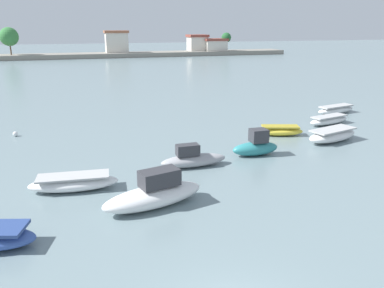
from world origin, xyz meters
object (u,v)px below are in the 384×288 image
(moored_boat_5, at_px, (256,146))
(moored_boat_9, at_px, (336,110))
(moored_boat_2, at_px, (74,183))
(moored_boat_8, at_px, (329,120))
(mooring_buoy_1, at_px, (15,134))
(moored_boat_4, at_px, (193,159))
(moored_boat_3, at_px, (154,194))
(moored_boat_6, at_px, (280,131))
(moored_boat_7, at_px, (332,135))

(moored_boat_5, distance_m, moored_boat_9, 17.73)
(moored_boat_2, xyz_separation_m, moored_boat_8, (23.66, 8.93, -0.04))
(moored_boat_8, bearing_deg, mooring_buoy_1, 158.08)
(moored_boat_5, bearing_deg, moored_boat_2, -167.59)
(moored_boat_4, bearing_deg, moored_boat_9, 28.75)
(mooring_buoy_1, bearing_deg, moored_boat_3, -62.64)
(moored_boat_3, relative_size, moored_boat_6, 1.42)
(moored_boat_5, distance_m, moored_boat_6, 6.09)
(moored_boat_9, relative_size, mooring_buoy_1, 12.51)
(moored_boat_7, bearing_deg, mooring_buoy_1, 144.63)
(moored_boat_6, distance_m, moored_boat_9, 11.75)
(moored_boat_2, height_order, moored_boat_5, moored_boat_5)
(moored_boat_2, bearing_deg, moored_boat_7, 16.20)
(moored_boat_3, relative_size, moored_boat_8, 1.19)
(moored_boat_3, height_order, mooring_buoy_1, moored_boat_3)
(moored_boat_4, relative_size, moored_boat_5, 1.29)
(moored_boat_3, distance_m, moored_boat_9, 28.36)
(moored_boat_3, xyz_separation_m, moored_boat_6, (13.19, 10.18, -0.28))
(moored_boat_4, distance_m, moored_boat_6, 10.78)
(moored_boat_4, bearing_deg, moored_boat_5, 9.18)
(moored_boat_7, height_order, moored_boat_8, moored_boat_7)
(moored_boat_2, relative_size, mooring_buoy_1, 12.42)
(moored_boat_9, bearing_deg, moored_boat_4, -162.34)
(moored_boat_5, relative_size, moored_boat_8, 0.71)
(moored_boat_2, bearing_deg, moored_boat_5, 16.61)
(moored_boat_8, xyz_separation_m, mooring_buoy_1, (-28.25, 4.32, -0.19))
(moored_boat_4, relative_size, mooring_buoy_1, 10.92)
(moored_boat_6, relative_size, moored_boat_8, 0.83)
(moored_boat_5, xyz_separation_m, moored_boat_8, (10.84, 6.35, -0.31))
(moored_boat_3, bearing_deg, moored_boat_6, 23.55)
(moored_boat_7, relative_size, mooring_buoy_1, 12.97)
(moored_boat_7, xyz_separation_m, mooring_buoy_1, (-24.99, 9.29, -0.30))
(moored_boat_8, bearing_deg, moored_boat_4, -168.81)
(moored_boat_3, bearing_deg, moored_boat_2, 125.79)
(mooring_buoy_1, bearing_deg, moored_boat_8, -8.70)
(moored_boat_4, bearing_deg, moored_boat_6, 27.58)
(moored_boat_9, bearing_deg, mooring_buoy_1, 167.33)
(moored_boat_2, relative_size, moored_boat_8, 1.04)
(moored_boat_3, xyz_separation_m, moored_boat_9, (23.31, 16.16, -0.28))
(moored_boat_2, height_order, moored_boat_7, moored_boat_7)
(moored_boat_4, xyz_separation_m, moored_boat_5, (5.11, 0.89, 0.17))
(moored_boat_8, relative_size, moored_boat_9, 0.95)
(moored_boat_2, height_order, mooring_buoy_1, moored_boat_2)
(moored_boat_4, height_order, mooring_buoy_1, moored_boat_4)
(moored_boat_4, xyz_separation_m, moored_boat_7, (12.68, 2.27, -0.03))
(moored_boat_5, height_order, mooring_buoy_1, moored_boat_5)
(moored_boat_6, bearing_deg, moored_boat_2, -140.84)
(moored_boat_5, distance_m, moored_boat_8, 12.57)
(moored_boat_4, height_order, moored_boat_5, moored_boat_5)
(moored_boat_4, relative_size, moored_boat_9, 0.87)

